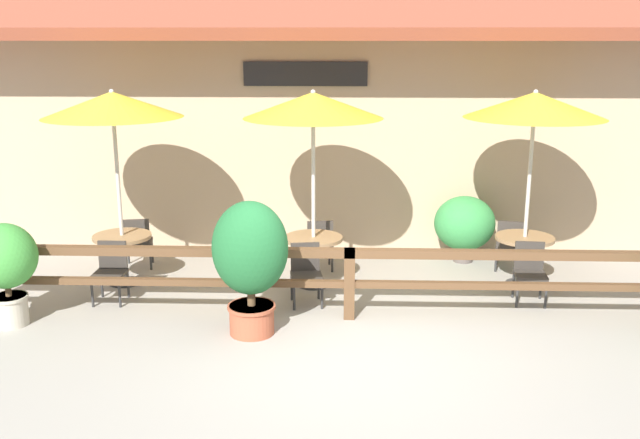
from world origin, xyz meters
TOP-DOWN VIEW (x-y plane):
  - ground_plane at (0.00, 0.00)m, footprint 60.00×60.00m
  - building_facade at (-0.00, 4.10)m, footprint 14.28×1.49m
  - patio_railing at (0.00, 1.05)m, footprint 10.40×0.14m
  - patio_umbrella_near at (-3.35, 2.30)m, footprint 1.97×1.97m
  - dining_table_near at (-3.35, 2.30)m, footprint 0.85×0.85m
  - chair_near_streetside at (-3.31, 1.58)m, footprint 0.43×0.43m
  - chair_near_wallside at (-3.34, 3.02)m, footprint 0.49×0.49m
  - patio_umbrella_middle at (-0.52, 2.30)m, footprint 1.97×1.97m
  - dining_table_middle at (-0.52, 2.30)m, footprint 0.85×0.85m
  - chair_middle_streetside at (-0.59, 1.59)m, footprint 0.48×0.48m
  - chair_middle_wallside at (-0.46, 3.02)m, footprint 0.47×0.47m
  - patio_umbrella_far at (2.57, 2.43)m, footprint 1.97×1.97m
  - dining_table_far at (2.57, 2.43)m, footprint 0.85×0.85m
  - chair_far_streetside at (2.50, 1.75)m, footprint 0.45×0.45m
  - chair_far_wallside at (2.52, 3.10)m, footprint 0.51×0.51m
  - potted_plant_entrance_palm at (-1.21, 0.53)m, footprint 0.93×0.84m
  - potted_plant_corner_fern at (-4.33, 0.69)m, footprint 0.82×0.74m
  - potted_plant_broad_leaf at (1.88, 3.55)m, footprint 0.98×0.89m

SIDE VIEW (x-z plane):
  - ground_plane at x=0.00m, z-range 0.00..0.00m
  - chair_near_streetside at x=-3.31m, z-range 0.04..0.88m
  - chair_near_wallside at x=-3.34m, z-range 0.04..0.88m
  - chair_middle_streetside at x=-0.59m, z-range 0.04..0.88m
  - chair_middle_wallside at x=-0.46m, z-range 0.04..0.88m
  - chair_far_streetside at x=2.50m, z-range 0.04..0.88m
  - chair_far_wallside at x=2.52m, z-range 0.04..0.88m
  - dining_table_near at x=-3.35m, z-range 0.22..0.97m
  - dining_table_middle at x=-0.52m, z-range 0.22..0.97m
  - dining_table_far at x=2.57m, z-range 0.22..0.97m
  - potted_plant_broad_leaf at x=1.88m, z-range 0.08..1.17m
  - patio_railing at x=0.00m, z-range 0.22..1.17m
  - potted_plant_corner_fern at x=-4.33m, z-range 0.15..1.50m
  - potted_plant_entrance_palm at x=-1.21m, z-range 0.15..1.84m
  - building_facade at x=0.00m, z-range 0.05..4.28m
  - patio_umbrella_near at x=-3.35m, z-range 1.21..4.09m
  - patio_umbrella_middle at x=-0.52m, z-range 1.21..4.09m
  - patio_umbrella_far at x=2.57m, z-range 1.21..4.09m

